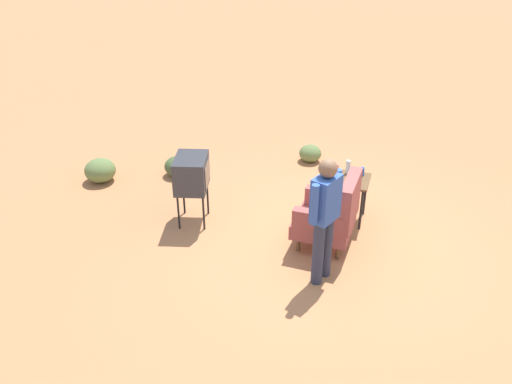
# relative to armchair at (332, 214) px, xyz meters

# --- Properties ---
(ground_plane) EXTENTS (60.00, 60.00, 0.00)m
(ground_plane) POSITION_rel_armchair_xyz_m (0.08, -0.01, -0.50)
(ground_plane) COLOR #C17A4C
(armchair) EXTENTS (0.81, 0.81, 1.06)m
(armchair) POSITION_rel_armchair_xyz_m (0.00, 0.00, 0.00)
(armchair) COLOR brown
(armchair) RESTS_ON ground
(side_table) EXTENTS (0.56, 0.56, 0.67)m
(side_table) POSITION_rel_armchair_xyz_m (-0.77, 0.11, 0.07)
(side_table) COLOR black
(side_table) RESTS_ON ground
(tv_on_stand) EXTENTS (0.69, 0.57, 1.03)m
(tv_on_stand) POSITION_rel_armchair_xyz_m (-0.04, -2.02, 0.28)
(tv_on_stand) COLOR black
(tv_on_stand) RESTS_ON ground
(person_standing) EXTENTS (0.54, 0.34, 1.64)m
(person_standing) POSITION_rel_armchair_xyz_m (0.75, 0.02, 0.44)
(person_standing) COLOR #2D3347
(person_standing) RESTS_ON ground
(soda_can_blue) EXTENTS (0.07, 0.07, 0.12)m
(soda_can_blue) POSITION_rel_armchair_xyz_m (-0.94, 0.26, 0.23)
(soda_can_blue) COLOR blue
(soda_can_blue) RESTS_ON side_table
(bottle_short_clear) EXTENTS (0.06, 0.06, 0.20)m
(bottle_short_clear) POSITION_rel_armchair_xyz_m (-0.95, 0.05, 0.27)
(bottle_short_clear) COLOR silver
(bottle_short_clear) RESTS_ON side_table
(flower_vase) EXTENTS (0.15, 0.10, 0.27)m
(flower_vase) POSITION_rel_armchair_xyz_m (-0.61, -0.09, 0.32)
(flower_vase) COLOR silver
(flower_vase) RESTS_ON side_table
(shrub_near) EXTENTS (0.40, 0.40, 0.31)m
(shrub_near) POSITION_rel_armchair_xyz_m (-2.58, -0.83, -0.34)
(shrub_near) COLOR olive
(shrub_near) RESTS_ON ground
(shrub_far) EXTENTS (0.51, 0.51, 0.40)m
(shrub_far) POSITION_rel_armchair_xyz_m (-0.77, -4.03, -0.30)
(shrub_far) COLOR olive
(shrub_far) RESTS_ON ground
(shrub_lone) EXTENTS (0.44, 0.44, 0.34)m
(shrub_lone) POSITION_rel_armchair_xyz_m (-1.35, -2.89, -0.33)
(shrub_lone) COLOR #475B33
(shrub_lone) RESTS_ON ground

